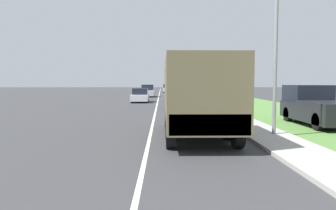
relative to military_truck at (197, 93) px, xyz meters
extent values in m
plane|color=#38383A|center=(-1.80, 27.82, -1.67)|extent=(180.00, 180.00, 0.00)
cube|color=silver|center=(-1.80, 27.82, -1.67)|extent=(0.12, 120.00, 0.00)
cube|color=#ADAAA3|center=(2.70, 27.82, -1.61)|extent=(1.80, 120.00, 0.12)
cube|color=#56843D|center=(7.10, 27.82, -1.66)|extent=(7.00, 120.00, 0.02)
cube|color=#545B3D|center=(0.00, 2.58, -0.02)|extent=(2.42, 1.95, 2.19)
cube|color=brown|center=(0.00, -0.89, 0.09)|extent=(2.42, 5.00, 2.41)
cube|color=#545B3D|center=(0.00, -3.34, -0.76)|extent=(2.30, 0.10, 0.60)
cube|color=red|center=(-0.91, -3.36, -0.56)|extent=(0.12, 0.06, 0.12)
cube|color=red|center=(0.91, -3.36, -0.56)|extent=(0.12, 0.06, 0.12)
cylinder|color=black|center=(-1.06, 2.48, -1.14)|extent=(0.30, 1.06, 1.06)
cylinder|color=black|center=(1.06, 2.48, -1.14)|extent=(0.30, 1.06, 1.06)
cylinder|color=black|center=(-1.06, -2.14, -1.14)|extent=(0.30, 1.06, 1.06)
cylinder|color=black|center=(1.06, -2.14, -1.14)|extent=(0.30, 1.06, 1.06)
cylinder|color=black|center=(-1.06, -0.64, -1.14)|extent=(0.30, 1.06, 1.06)
cylinder|color=black|center=(1.06, -0.64, -1.14)|extent=(0.30, 1.06, 1.06)
cube|color=navy|center=(0.18, 13.10, -1.17)|extent=(1.73, 4.83, 0.65)
cube|color=black|center=(0.18, 13.20, -0.50)|extent=(1.52, 2.17, 0.68)
cylinder|color=black|center=(-0.59, 14.65, -1.35)|extent=(0.20, 0.64, 0.64)
cylinder|color=black|center=(0.94, 14.65, -1.35)|extent=(0.20, 0.64, 0.64)
cylinder|color=black|center=(-0.59, 11.55, -1.35)|extent=(0.20, 0.64, 0.64)
cylinder|color=black|center=(0.94, 11.55, -1.35)|extent=(0.20, 0.64, 0.64)
cube|color=silver|center=(-3.60, 21.52, -1.18)|extent=(1.72, 4.13, 0.62)
cube|color=black|center=(-3.60, 21.60, -0.55)|extent=(1.51, 1.86, 0.65)
cylinder|color=black|center=(-4.36, 22.84, -1.35)|extent=(0.20, 0.64, 0.64)
cylinder|color=black|center=(-2.85, 22.84, -1.35)|extent=(0.20, 0.64, 0.64)
cylinder|color=black|center=(-4.36, 20.20, -1.35)|extent=(0.20, 0.64, 0.64)
cylinder|color=black|center=(-2.85, 20.20, -1.35)|extent=(0.20, 0.64, 0.64)
cube|color=#B7BABF|center=(-3.38, 33.90, -1.11)|extent=(1.82, 4.72, 0.77)
cube|color=black|center=(-3.38, 33.99, -0.34)|extent=(1.60, 2.12, 0.77)
cylinder|color=black|center=(-4.19, 35.41, -1.35)|extent=(0.20, 0.64, 0.64)
cylinder|color=black|center=(-2.57, 35.41, -1.35)|extent=(0.20, 0.64, 0.64)
cylinder|color=black|center=(-4.19, 32.39, -1.35)|extent=(0.20, 0.64, 0.64)
cylinder|color=black|center=(-2.57, 32.39, -1.35)|extent=(0.20, 0.64, 0.64)
cube|color=silver|center=(0.23, 42.96, -1.20)|extent=(1.72, 4.50, 0.58)
cube|color=black|center=(0.23, 43.05, -0.61)|extent=(1.51, 2.03, 0.62)
cylinder|color=black|center=(-0.52, 44.41, -1.35)|extent=(0.20, 0.64, 0.64)
cylinder|color=black|center=(0.99, 44.41, -1.35)|extent=(0.20, 0.64, 0.64)
cylinder|color=black|center=(-0.52, 41.52, -1.35)|extent=(0.20, 0.64, 0.64)
cylinder|color=black|center=(0.99, 41.52, -1.35)|extent=(0.20, 0.64, 0.64)
cube|color=silver|center=(-0.30, 54.31, -1.13)|extent=(1.73, 4.60, 0.72)
cube|color=black|center=(-0.30, 54.40, -0.41)|extent=(1.52, 2.07, 0.73)
cylinder|color=black|center=(-1.06, 55.78, -1.35)|extent=(0.20, 0.64, 0.64)
cylinder|color=black|center=(0.46, 55.78, -1.35)|extent=(0.20, 0.64, 0.64)
cylinder|color=black|center=(-1.06, 52.83, -1.35)|extent=(0.20, 0.64, 0.64)
cylinder|color=black|center=(0.46, 52.83, -1.35)|extent=(0.20, 0.64, 0.64)
cube|color=black|center=(6.24, 3.07, -1.00)|extent=(2.05, 5.05, 0.83)
cube|color=black|center=(6.24, 4.53, -0.16)|extent=(1.88, 2.12, 0.85)
cube|color=black|center=(6.24, 2.01, -0.53)|extent=(2.05, 2.93, 0.12)
cylinder|color=black|center=(5.33, 4.74, -1.27)|extent=(0.24, 0.76, 0.76)
cylinder|color=black|center=(7.14, 4.74, -1.27)|extent=(0.24, 0.76, 0.76)
cylinder|color=black|center=(5.33, 1.40, -1.27)|extent=(0.24, 0.76, 0.76)
cylinder|color=gray|center=(2.95, -0.03, 2.44)|extent=(0.14, 0.14, 7.98)
camera|label=1|loc=(-1.33, -12.37, 0.43)|focal=35.00mm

